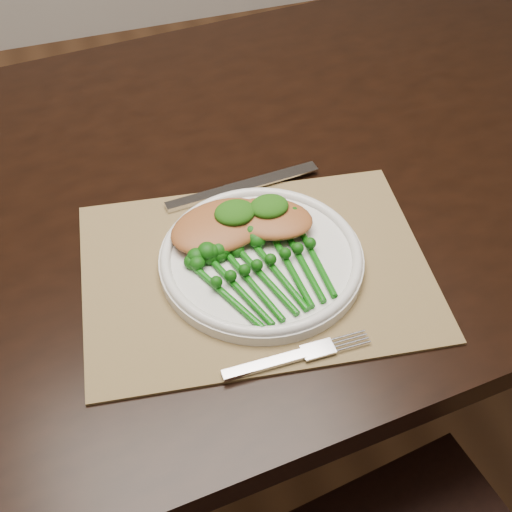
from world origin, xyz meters
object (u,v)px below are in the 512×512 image
object	(u,v)px
dinner_plate	(261,258)
broccolini_bundle	(272,277)
chicken_fillet_left	(220,226)
placemat	(256,270)
dining_table	(215,339)

from	to	relation	value
dinner_plate	broccolini_bundle	size ratio (longest dim) A/B	1.37
chicken_fillet_left	broccolini_bundle	world-z (taller)	chicken_fillet_left
dinner_plate	chicken_fillet_left	distance (m)	0.07
placemat	chicken_fillet_left	world-z (taller)	chicken_fillet_left
placemat	broccolini_bundle	size ratio (longest dim) A/B	2.30
dining_table	dinner_plate	distance (m)	0.43
dining_table	dinner_plate	size ratio (longest dim) A/B	6.27
dining_table	chicken_fillet_left	xyz separation A→B (m)	(-0.01, -0.12, 0.41)
dining_table	dinner_plate	bearing A→B (deg)	-86.61
dinner_plate	broccolini_bundle	xyz separation A→B (m)	(-0.00, -0.04, 0.01)
placemat	chicken_fillet_left	size ratio (longest dim) A/B	3.22
dinner_plate	broccolini_bundle	bearing A→B (deg)	-90.02
chicken_fillet_left	placemat	bearing A→B (deg)	-77.37
chicken_fillet_left	broccolini_bundle	bearing A→B (deg)	-80.74
chicken_fillet_left	broccolini_bundle	xyz separation A→B (m)	(0.04, -0.10, -0.01)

